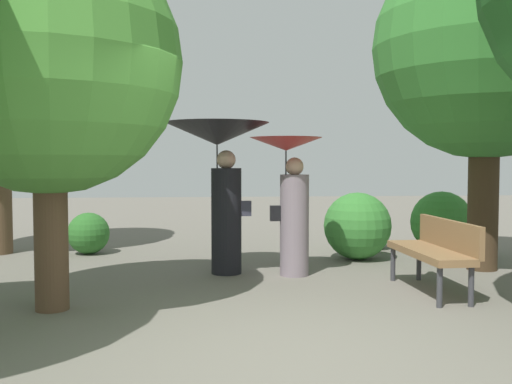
# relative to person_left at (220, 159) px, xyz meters

# --- Properties ---
(ground_plane) EXTENTS (40.00, 40.00, 0.00)m
(ground_plane) POSITION_rel_person_left_xyz_m (0.52, -3.30, -1.53)
(ground_plane) COLOR #6B665B
(person_left) EXTENTS (1.38, 1.38, 2.01)m
(person_left) POSITION_rel_person_left_xyz_m (0.00, 0.00, 0.00)
(person_left) COLOR black
(person_left) RESTS_ON ground
(person_right) EXTENTS (0.95, 0.95, 1.81)m
(person_right) POSITION_rel_person_left_xyz_m (0.92, -0.21, -0.38)
(person_right) COLOR gray
(person_right) RESTS_ON ground
(park_bench) EXTENTS (0.53, 1.51, 0.83)m
(park_bench) POSITION_rel_person_left_xyz_m (2.42, -1.33, -1.02)
(park_bench) COLOR #38383D
(park_bench) RESTS_ON ground
(tree_near_left) EXTENTS (2.65, 2.65, 4.21)m
(tree_near_left) POSITION_rel_person_left_xyz_m (-1.74, -1.73, 1.17)
(tree_near_left) COLOR brown
(tree_near_left) RESTS_ON ground
(tree_near_right) EXTENTS (3.05, 3.05, 5.09)m
(tree_near_right) POSITION_rel_person_left_xyz_m (3.62, -0.05, 1.78)
(tree_near_right) COLOR #42301E
(tree_near_right) RESTS_ON ground
(bush_path_left) EXTENTS (0.67, 0.67, 0.67)m
(bush_path_left) POSITION_rel_person_left_xyz_m (-2.08, 1.81, -1.19)
(bush_path_left) COLOR #2D6B28
(bush_path_left) RESTS_ON ground
(bush_path_right) EXTENTS (1.03, 1.03, 1.03)m
(bush_path_right) POSITION_rel_person_left_xyz_m (2.12, 0.92, -1.02)
(bush_path_right) COLOR #387F33
(bush_path_right) RESTS_ON ground
(bush_behind_bench) EXTENTS (0.69, 0.69, 0.69)m
(bush_behind_bench) POSITION_rel_person_left_xyz_m (2.63, 1.95, -1.18)
(bush_behind_bench) COLOR #428C3D
(bush_behind_bench) RESTS_ON ground
(bush_far_side) EXTENTS (1.01, 1.01, 1.01)m
(bush_far_side) POSITION_rel_person_left_xyz_m (3.68, 1.45, -1.02)
(bush_far_side) COLOR #387F33
(bush_far_side) RESTS_ON ground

